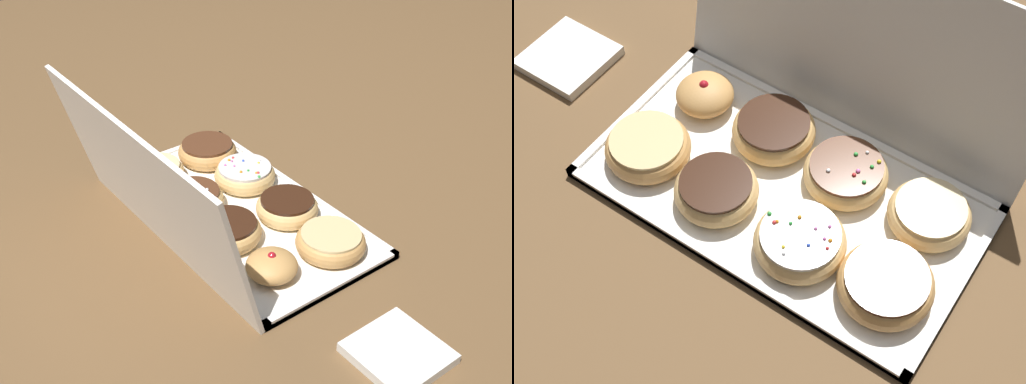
{
  "view_description": "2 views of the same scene",
  "coord_description": "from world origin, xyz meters",
  "views": [
    {
      "loc": [
        -0.82,
        0.58,
        0.72
      ],
      "look_at": [
        -0.03,
        -0.02,
        0.06
      ],
      "focal_mm": 47.19,
      "sensor_mm": 36.0,
      "label": 1
    },
    {
      "loc": [
        0.29,
        -0.46,
        0.81
      ],
      "look_at": [
        0.01,
        -0.04,
        0.06
      ],
      "focal_mm": 50.08,
      "sensor_mm": 36.0,
      "label": 2
    }
  ],
  "objects": [
    {
      "name": "ground_plane",
      "position": [
        0.0,
        0.0,
        0.0
      ],
      "size": [
        3.0,
        3.0,
        0.0
      ],
      "primitive_type": "plane",
      "color": "brown"
    },
    {
      "name": "chocolate_frosted_donut_5",
      "position": [
        -0.06,
        0.07,
        0.03
      ],
      "size": [
        0.12,
        0.12,
        0.04
      ],
      "color": "tan",
      "rests_on": "donut_box"
    },
    {
      "name": "box_lid_open",
      "position": [
        0.0,
        0.18,
        0.13
      ],
      "size": [
        0.53,
        0.08,
        0.26
      ],
      "primitive_type": "cube",
      "rotation": [
        1.32,
        0.0,
        0.0
      ],
      "color": "white",
      "rests_on": "ground"
    },
    {
      "name": "glazed_ring_donut_7",
      "position": [
        0.18,
        0.06,
        0.03
      ],
      "size": [
        0.11,
        0.11,
        0.04
      ],
      "color": "#E5B770",
      "rests_on": "donut_box"
    },
    {
      "name": "glazed_ring_donut_0",
      "position": [
        -0.19,
        -0.06,
        0.03
      ],
      "size": [
        0.12,
        0.12,
        0.04
      ],
      "color": "tan",
      "rests_on": "donut_box"
    },
    {
      "name": "chocolate_frosted_donut_1",
      "position": [
        -0.07,
        -0.06,
        0.03
      ],
      "size": [
        0.11,
        0.11,
        0.04
      ],
      "color": "#E5B770",
      "rests_on": "donut_box"
    },
    {
      "name": "jelly_filled_donut_4",
      "position": [
        -0.18,
        0.06,
        0.03
      ],
      "size": [
        0.08,
        0.08,
        0.05
      ],
      "color": "tan",
      "rests_on": "donut_box"
    },
    {
      "name": "donut_box",
      "position": [
        0.0,
        0.0,
        0.01
      ],
      "size": [
        0.53,
        0.28,
        0.01
      ],
      "color": "white",
      "rests_on": "ground"
    },
    {
      "name": "chocolate_frosted_donut_3",
      "position": [
        0.19,
        -0.06,
        0.03
      ],
      "size": [
        0.12,
        0.12,
        0.04
      ],
      "color": "tan",
      "rests_on": "donut_box"
    },
    {
      "name": "sprinkle_donut_2",
      "position": [
        0.07,
        -0.06,
        0.03
      ],
      "size": [
        0.12,
        0.12,
        0.04
      ],
      "color": "#E5B770",
      "rests_on": "donut_box"
    },
    {
      "name": "napkin_stack",
      "position": [
        -0.41,
        0.02,
        0.01
      ],
      "size": [
        0.12,
        0.12,
        0.02
      ],
      "primitive_type": "cube",
      "rotation": [
        0.0,
        0.0,
        -0.0
      ],
      "color": "white",
      "rests_on": "ground"
    },
    {
      "name": "sprinkle_donut_6",
      "position": [
        0.06,
        0.06,
        0.03
      ],
      "size": [
        0.12,
        0.12,
        0.04
      ],
      "color": "#E5B770",
      "rests_on": "donut_box"
    }
  ]
}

